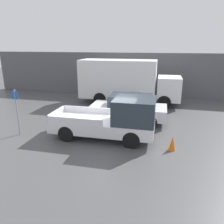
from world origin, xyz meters
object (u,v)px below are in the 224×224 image
Objects in this scene: car at (129,108)px; traffic_cone at (172,143)px; pickup_truck at (114,120)px; parking_sign at (17,110)px; delivery_truck at (125,81)px.

car is 7.07× the size of traffic_cone.
traffic_cone is at bearing -14.11° from pickup_truck.
car is 6.39m from parking_sign.
delivery_truck reaches higher than traffic_cone.
delivery_truck is at bearing 95.17° from pickup_truck.
pickup_truck is 2.13× the size of parking_sign.
car is (0.35, 2.74, -0.14)m from pickup_truck.
pickup_truck reaches higher than traffic_cone.
pickup_truck is at bearing -97.32° from car.
delivery_truck is (-0.99, 4.26, 0.99)m from car.
delivery_truck is 3.21× the size of parking_sign.
pickup_truck is 7.95× the size of traffic_cone.
car is at bearing 126.14° from traffic_cone.
delivery_truck reaches higher than pickup_truck.
parking_sign is 3.73× the size of traffic_cone.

